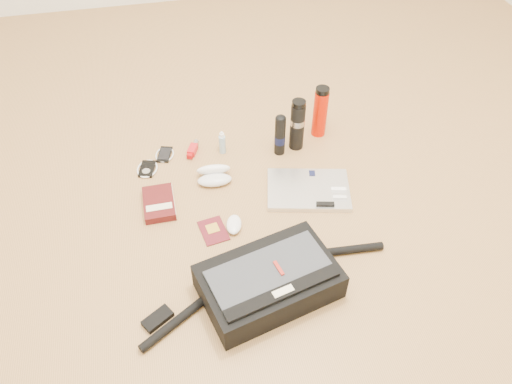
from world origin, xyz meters
TOP-DOWN VIEW (x-y plane):
  - ground at (0.00, 0.00)m, footprint 4.00×4.00m
  - messenger_bag at (-0.03, -0.30)m, footprint 0.88×0.37m
  - laptop at (0.24, 0.13)m, footprint 0.37×0.30m
  - book at (-0.35, 0.18)m, footprint 0.12×0.18m
  - passport at (-0.16, 0.00)m, footprint 0.11×0.14m
  - mouse at (-0.09, 0.01)m, footprint 0.08×0.11m
  - sunglasses_case at (-0.12, 0.28)m, footprint 0.15×0.13m
  - ipod at (-0.38, 0.40)m, footprint 0.11×0.11m
  - phone at (-0.30, 0.48)m, footprint 0.10×0.11m
  - inhaler at (-0.18, 0.47)m, footprint 0.07×0.11m
  - spray_bottle at (-0.05, 0.44)m, footprint 0.04×0.04m
  - aerosol_can at (0.19, 0.39)m, footprint 0.06×0.06m
  - thermos_black at (0.27, 0.41)m, footprint 0.07×0.07m
  - thermos_red at (0.39, 0.48)m, footprint 0.08×0.08m

SIDE VIEW (x-z plane):
  - ground at x=0.00m, z-range 0.00..0.00m
  - passport at x=-0.16m, z-range 0.00..0.01m
  - phone at x=-0.30m, z-range 0.00..0.01m
  - ipod at x=-0.38m, z-range 0.00..0.01m
  - laptop at x=0.24m, z-range 0.00..0.03m
  - inhaler at x=-0.18m, z-range 0.00..0.03m
  - mouse at x=-0.09m, z-range 0.00..0.03m
  - book at x=-0.35m, z-range 0.00..0.03m
  - sunglasses_case at x=-0.12m, z-range -0.01..0.07m
  - spray_bottle at x=-0.05m, z-range -0.01..0.10m
  - messenger_bag at x=-0.03m, z-range -0.01..0.12m
  - aerosol_can at x=0.19m, z-range 0.00..0.20m
  - thermos_red at x=0.39m, z-range 0.00..0.24m
  - thermos_black at x=0.27m, z-range 0.00..0.24m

